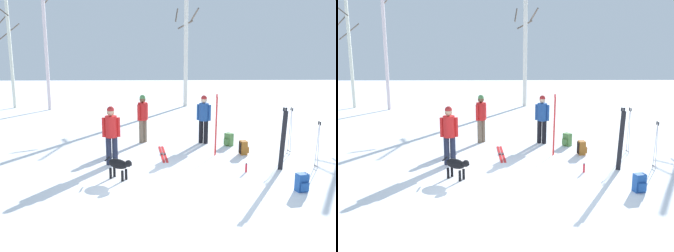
% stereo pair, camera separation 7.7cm
% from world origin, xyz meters
% --- Properties ---
extents(ground_plane, '(60.00, 60.00, 0.00)m').
position_xyz_m(ground_plane, '(0.00, 0.00, 0.00)').
color(ground_plane, white).
extents(person_0, '(0.48, 0.34, 1.72)m').
position_xyz_m(person_0, '(1.13, 4.36, 0.98)').
color(person_0, black).
rests_on(person_0, ground_plane).
extents(person_1, '(0.37, 0.42, 1.72)m').
position_xyz_m(person_1, '(-1.01, 4.53, 0.98)').
color(person_1, '#72604C').
rests_on(person_1, ground_plane).
extents(person_2, '(0.52, 0.34, 1.72)m').
position_xyz_m(person_2, '(-1.80, 1.98, 0.98)').
color(person_2, '#1E2338').
rests_on(person_2, ground_plane).
extents(dog, '(0.78, 0.53, 0.57)m').
position_xyz_m(dog, '(-1.45, 0.73, 0.39)').
color(dog, black).
rests_on(dog, ground_plane).
extents(ski_pair_planted_0, '(0.18, 0.07, 1.76)m').
position_xyz_m(ski_pair_planted_0, '(2.97, 1.39, 0.87)').
color(ski_pair_planted_0, black).
rests_on(ski_pair_planted_0, ground_plane).
extents(ski_pair_planted_1, '(0.10, 0.17, 1.94)m').
position_xyz_m(ski_pair_planted_1, '(1.35, 2.88, 0.96)').
color(ski_pair_planted_1, red).
rests_on(ski_pair_planted_1, ground_plane).
extents(ski_pair_lying_0, '(0.31, 1.82, 0.05)m').
position_xyz_m(ski_pair_lying_0, '(-0.31, 2.99, 0.01)').
color(ski_pair_lying_0, red).
rests_on(ski_pair_lying_0, ground_plane).
extents(ski_poles_0, '(0.07, 0.24, 1.48)m').
position_xyz_m(ski_poles_0, '(3.76, 3.05, 0.79)').
color(ski_poles_0, '#B2B2BC').
rests_on(ski_poles_0, ground_plane).
extents(ski_poles_1, '(0.07, 0.20, 1.35)m').
position_xyz_m(ski_poles_1, '(3.99, 1.50, 0.72)').
color(ski_poles_1, '#B2B2BC').
rests_on(ski_poles_1, ground_plane).
extents(backpack_0, '(0.30, 0.28, 0.44)m').
position_xyz_m(backpack_0, '(2.26, 2.93, 0.21)').
color(backpack_0, '#99591E').
rests_on(backpack_0, ground_plane).
extents(backpack_1, '(0.34, 0.34, 0.44)m').
position_xyz_m(backpack_1, '(1.98, 4.00, 0.21)').
color(backpack_1, '#4C7F3F').
rests_on(backpack_1, ground_plane).
extents(backpack_2, '(0.30, 0.32, 0.44)m').
position_xyz_m(backpack_2, '(2.95, -0.18, 0.21)').
color(backpack_2, '#1E4C99').
rests_on(backpack_2, ground_plane).
extents(water_bottle_0, '(0.06, 0.06, 0.26)m').
position_xyz_m(water_bottle_0, '(1.95, 1.21, 0.12)').
color(water_bottle_0, red).
rests_on(water_bottle_0, ground_plane).
extents(birch_tree_0, '(1.20, 1.48, 6.83)m').
position_xyz_m(birch_tree_0, '(-8.60, 12.44, 3.51)').
color(birch_tree_0, silver).
rests_on(birch_tree_0, ground_plane).
extents(birch_tree_1, '(1.54, 1.55, 7.92)m').
position_xyz_m(birch_tree_1, '(-6.45, 11.73, 4.13)').
color(birch_tree_1, silver).
rests_on(birch_tree_1, ground_plane).
extents(birch_tree_2, '(1.34, 1.16, 7.46)m').
position_xyz_m(birch_tree_2, '(1.06, 12.88, 3.86)').
color(birch_tree_2, silver).
rests_on(birch_tree_2, ground_plane).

